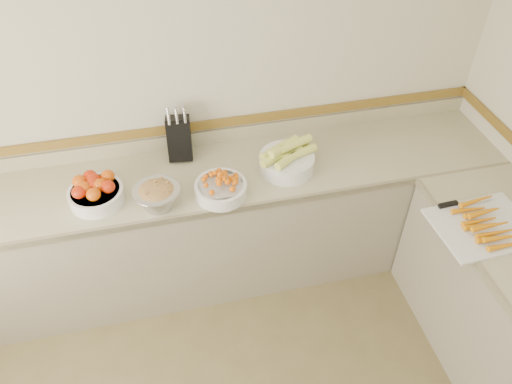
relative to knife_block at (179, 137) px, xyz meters
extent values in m
plane|color=beige|center=(0.01, 0.10, 0.26)|extent=(4.00, 0.00, 4.00)
cube|color=tan|center=(0.01, -0.22, -0.16)|extent=(4.00, 0.65, 0.04)
cube|color=gray|center=(0.01, -0.22, -0.61)|extent=(4.00, 0.63, 0.86)
cube|color=#857759|center=(0.01, -0.54, -0.16)|extent=(4.00, 0.02, 0.04)
cube|color=tan|center=(0.01, 0.09, -0.09)|extent=(4.00, 0.02, 0.10)
cube|color=brown|center=(0.01, 0.09, 0.01)|extent=(4.00, 0.02, 0.06)
cube|color=black|center=(0.00, 0.00, -0.01)|extent=(0.17, 0.19, 0.29)
cylinder|color=silver|center=(-0.05, -0.03, 0.16)|extent=(0.02, 0.04, 0.08)
cylinder|color=silver|center=(0.00, -0.03, 0.16)|extent=(0.02, 0.04, 0.08)
cylinder|color=silver|center=(0.05, -0.03, 0.16)|extent=(0.02, 0.04, 0.08)
cylinder|color=silver|center=(-0.05, 0.00, 0.16)|extent=(0.02, 0.04, 0.08)
cylinder|color=silver|center=(0.00, 0.00, 0.16)|extent=(0.02, 0.04, 0.08)
cylinder|color=silver|center=(0.05, 0.00, 0.16)|extent=(0.02, 0.04, 0.08)
cylinder|color=silver|center=(-0.05, 0.03, 0.16)|extent=(0.02, 0.04, 0.08)
cylinder|color=silver|center=(0.00, 0.03, 0.16)|extent=(0.02, 0.04, 0.08)
cylinder|color=silver|center=(0.05, 0.03, 0.16)|extent=(0.02, 0.04, 0.08)
cylinder|color=white|center=(-0.52, -0.31, -0.10)|extent=(0.31, 0.31, 0.08)
torus|color=white|center=(-0.52, -0.31, -0.07)|extent=(0.31, 0.31, 0.01)
cylinder|color=white|center=(-0.52, -0.31, -0.07)|extent=(0.28, 0.28, 0.01)
ellipsoid|color=red|center=(-0.60, -0.35, -0.03)|extent=(0.08, 0.08, 0.07)
ellipsoid|color=#D24D07|center=(-0.52, -0.39, -0.03)|extent=(0.08, 0.08, 0.07)
ellipsoid|color=red|center=(-0.44, -0.34, -0.03)|extent=(0.08, 0.08, 0.07)
ellipsoid|color=#D24D07|center=(-0.60, -0.26, -0.03)|extent=(0.08, 0.08, 0.07)
ellipsoid|color=red|center=(-0.52, -0.29, -0.03)|extent=(0.08, 0.08, 0.07)
ellipsoid|color=#D24D07|center=(-0.44, -0.25, -0.03)|extent=(0.08, 0.08, 0.07)
ellipsoid|color=red|center=(-0.54, -0.22, -0.03)|extent=(0.08, 0.08, 0.07)
ellipsoid|color=#D24D07|center=(-0.48, -0.31, -0.03)|extent=(0.08, 0.08, 0.07)
ellipsoid|color=red|center=(-0.52, -0.26, -0.03)|extent=(0.08, 0.08, 0.07)
ellipsoid|color=#D24D07|center=(-0.57, -0.32, -0.03)|extent=(0.08, 0.08, 0.07)
cylinder|color=white|center=(0.18, -0.42, -0.11)|extent=(0.30, 0.30, 0.08)
torus|color=white|center=(0.18, -0.42, -0.07)|extent=(0.31, 0.31, 0.01)
cylinder|color=white|center=(0.18, -0.42, -0.07)|extent=(0.26, 0.26, 0.01)
sphere|color=#D95D07|center=(0.19, -0.41, -0.01)|extent=(0.03, 0.03, 0.03)
sphere|color=#D95D07|center=(0.20, -0.40, -0.01)|extent=(0.03, 0.03, 0.03)
sphere|color=#D95D07|center=(0.27, -0.35, -0.05)|extent=(0.03, 0.03, 0.03)
sphere|color=#D95D07|center=(0.23, -0.46, -0.02)|extent=(0.03, 0.03, 0.03)
sphere|color=#D95D07|center=(0.17, -0.46, -0.02)|extent=(0.03, 0.03, 0.03)
sphere|color=#D95D07|center=(0.25, -0.35, -0.04)|extent=(0.03, 0.03, 0.03)
sphere|color=#D95D07|center=(0.19, -0.51, -0.04)|extent=(0.03, 0.03, 0.03)
sphere|color=#D95D07|center=(0.23, -0.41, -0.02)|extent=(0.03, 0.03, 0.03)
sphere|color=#D95D07|center=(0.21, -0.42, -0.01)|extent=(0.03, 0.03, 0.03)
sphere|color=#D95D07|center=(0.23, -0.40, -0.01)|extent=(0.03, 0.03, 0.03)
sphere|color=#D95D07|center=(0.23, -0.45, -0.03)|extent=(0.03, 0.03, 0.03)
sphere|color=#D95D07|center=(0.17, -0.37, -0.01)|extent=(0.03, 0.03, 0.03)
sphere|color=#D95D07|center=(0.26, -0.46, -0.03)|extent=(0.03, 0.03, 0.03)
sphere|color=#D95D07|center=(0.14, -0.37, -0.02)|extent=(0.03, 0.03, 0.03)
sphere|color=#D95D07|center=(0.19, -0.40, -0.01)|extent=(0.03, 0.03, 0.03)
sphere|color=#D95D07|center=(0.07, -0.40, -0.05)|extent=(0.03, 0.03, 0.03)
sphere|color=#D95D07|center=(0.17, -0.45, -0.02)|extent=(0.03, 0.03, 0.03)
sphere|color=#D95D07|center=(0.18, -0.42, 0.01)|extent=(0.03, 0.03, 0.03)
sphere|color=#D95D07|center=(0.15, -0.46, -0.03)|extent=(0.03, 0.03, 0.03)
sphere|color=#D95D07|center=(0.20, -0.41, -0.01)|extent=(0.03, 0.03, 0.03)
sphere|color=#D95D07|center=(0.22, -0.40, -0.01)|extent=(0.03, 0.03, 0.03)
sphere|color=#D95D07|center=(0.24, -0.36, -0.03)|extent=(0.03, 0.03, 0.03)
sphere|color=#D95D07|center=(0.22, -0.47, -0.02)|extent=(0.03, 0.03, 0.03)
sphere|color=#D95D07|center=(0.21, -0.53, -0.04)|extent=(0.03, 0.03, 0.03)
sphere|color=#D95D07|center=(0.22, -0.37, -0.02)|extent=(0.03, 0.03, 0.03)
sphere|color=#D95D07|center=(0.18, -0.50, -0.03)|extent=(0.03, 0.03, 0.03)
sphere|color=#D95D07|center=(0.18, -0.41, -0.01)|extent=(0.03, 0.03, 0.03)
sphere|color=#D95D07|center=(0.18, -0.47, -0.02)|extent=(0.03, 0.03, 0.03)
sphere|color=#D95D07|center=(0.24, -0.42, -0.03)|extent=(0.03, 0.03, 0.03)
sphere|color=#D95D07|center=(0.14, -0.37, -0.03)|extent=(0.03, 0.03, 0.03)
sphere|color=#D95D07|center=(0.18, -0.39, -0.01)|extent=(0.03, 0.03, 0.03)
sphere|color=#D95D07|center=(0.14, -0.32, -0.05)|extent=(0.03, 0.03, 0.03)
sphere|color=#D95D07|center=(0.20, -0.42, -0.01)|extent=(0.03, 0.03, 0.03)
cylinder|color=white|center=(0.62, -0.28, -0.09)|extent=(0.34, 0.34, 0.10)
torus|color=white|center=(0.62, -0.28, -0.05)|extent=(0.34, 0.34, 0.01)
cylinder|color=#E0E660|center=(0.55, -0.30, -0.02)|extent=(0.22, 0.15, 0.05)
cylinder|color=#E0E660|center=(0.62, -0.33, -0.02)|extent=(0.21, 0.17, 0.05)
cylinder|color=#E0E660|center=(0.69, -0.30, -0.02)|extent=(0.23, 0.12, 0.05)
cylinder|color=#E0E660|center=(0.56, -0.23, -0.02)|extent=(0.22, 0.16, 0.05)
cylinder|color=#E0E660|center=(0.66, -0.22, -0.02)|extent=(0.23, 0.11, 0.05)
cylinder|color=#E0E660|center=(0.60, -0.28, 0.03)|extent=(0.22, 0.17, 0.05)
cylinder|color=#E0E660|center=(0.67, -0.27, 0.03)|extent=(0.23, 0.13, 0.05)
cylinder|color=#B2B2BA|center=(-0.18, -0.43, -0.08)|extent=(0.27, 0.27, 0.12)
torus|color=#B2B2BA|center=(-0.18, -0.43, -0.03)|extent=(0.27, 0.27, 0.01)
ellipsoid|color=#B31614|center=(-0.18, -0.43, -0.04)|extent=(0.22, 0.22, 0.07)
cube|color=#B31614|center=(-0.14, -0.40, -0.02)|extent=(0.02, 0.02, 0.02)
cube|color=#79B859|center=(-0.11, -0.47, -0.01)|extent=(0.02, 0.02, 0.02)
cube|color=#B31614|center=(-0.18, -0.43, -0.02)|extent=(0.03, 0.03, 0.02)
cube|color=#79B859|center=(-0.15, -0.49, -0.02)|extent=(0.02, 0.02, 0.02)
cube|color=#B31614|center=(-0.18, -0.39, 0.00)|extent=(0.02, 0.02, 0.02)
cube|color=#79B859|center=(-0.13, -0.46, -0.01)|extent=(0.02, 0.02, 0.02)
cube|color=#B31614|center=(-0.15, -0.45, -0.02)|extent=(0.03, 0.03, 0.02)
cube|color=#79B859|center=(-0.12, -0.40, -0.01)|extent=(0.02, 0.02, 0.02)
cube|color=#B31614|center=(-0.15, -0.38, -0.02)|extent=(0.02, 0.02, 0.02)
cube|color=#79B859|center=(-0.18, -0.48, -0.02)|extent=(0.02, 0.02, 0.02)
cube|color=#B31614|center=(-0.17, -0.41, -0.01)|extent=(0.02, 0.02, 0.02)
cube|color=#79B859|center=(-0.16, -0.41, -0.02)|extent=(0.02, 0.02, 0.02)
cube|color=#B31614|center=(-0.23, -0.46, -0.01)|extent=(0.02, 0.02, 0.02)
cube|color=#79B859|center=(-0.14, -0.35, -0.02)|extent=(0.02, 0.02, 0.02)
cube|color=silver|center=(1.53, -1.00, -0.14)|extent=(0.55, 0.44, 0.02)
cone|color=orange|center=(1.53, -1.17, -0.11)|extent=(0.21, 0.04, 0.03)
cone|color=orange|center=(1.53, -1.14, -0.09)|extent=(0.21, 0.04, 0.03)
cone|color=orange|center=(1.53, -1.11, -0.11)|extent=(0.21, 0.04, 0.03)
cone|color=orange|center=(1.53, -1.08, -0.11)|extent=(0.21, 0.04, 0.03)
cone|color=orange|center=(1.53, -1.05, -0.09)|extent=(0.21, 0.04, 0.03)
cone|color=orange|center=(1.53, -1.02, -0.11)|extent=(0.21, 0.04, 0.03)
cone|color=orange|center=(1.53, -0.99, -0.11)|extent=(0.21, 0.04, 0.03)
cone|color=orange|center=(1.53, -0.95, -0.09)|extent=(0.21, 0.04, 0.03)
cone|color=orange|center=(1.53, -0.92, -0.11)|extent=(0.21, 0.04, 0.03)
cone|color=orange|center=(1.53, -0.89, -0.11)|extent=(0.21, 0.04, 0.03)
cone|color=orange|center=(1.53, -0.86, -0.09)|extent=(0.21, 0.04, 0.03)
cube|color=silver|center=(1.58, -0.82, -0.12)|extent=(0.22, 0.05, 0.00)
cube|color=black|center=(1.42, -0.82, -0.12)|extent=(0.12, 0.03, 0.02)
camera|label=1|loc=(-0.10, -2.55, 1.84)|focal=35.00mm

